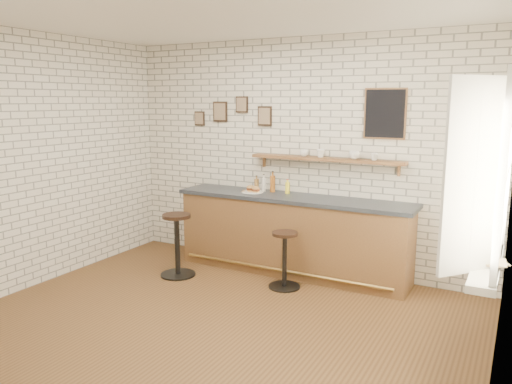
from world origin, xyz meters
TOP-DOWN VIEW (x-y plane):
  - ground at (0.00, 0.00)m, footprint 5.00×5.00m
  - bar_counter at (0.05, 1.70)m, footprint 3.10×0.65m
  - sandwich_plate at (-0.53, 1.69)m, footprint 0.28×0.28m
  - ciabatta_sandwich at (-0.52, 1.69)m, footprint 0.23×0.16m
  - potato_chips at (-0.55, 1.68)m, footprint 0.26×0.18m
  - bitters_bottle_brown at (-0.55, 1.84)m, footprint 0.06×0.06m
  - bitters_bottle_white at (-0.44, 1.84)m, footprint 0.06×0.06m
  - bitters_bottle_amber at (-0.31, 1.84)m, footprint 0.07×0.07m
  - condiment_bottle_yellow at (-0.09, 1.84)m, footprint 0.06×0.06m
  - bar_stool_left at (-1.18, 0.90)m, footprint 0.45×0.45m
  - bar_stool_right at (0.19, 1.17)m, footprint 0.39×0.39m
  - wall_shelf at (0.40, 1.90)m, footprint 2.00×0.18m
  - shelf_cup_a at (0.11, 1.90)m, footprint 0.16×0.16m
  - shelf_cup_b at (0.34, 1.90)m, footprint 0.15×0.15m
  - shelf_cup_c at (0.77, 1.90)m, footprint 0.14×0.14m
  - shelf_cup_d at (1.02, 1.90)m, footprint 0.11×0.11m
  - back_wall_decor at (0.23, 1.98)m, footprint 2.96×0.02m
  - window_sill at (2.40, 0.30)m, footprint 0.20×1.35m
  - casement_window at (2.36, 0.30)m, footprint 0.40×1.30m
  - book_lower at (2.38, 0.21)m, footprint 0.24×0.27m
  - book_upper at (2.38, 0.17)m, footprint 0.18×0.23m

SIDE VIEW (x-z plane):
  - ground at x=0.00m, z-range 0.00..0.00m
  - bar_stool_right at x=0.19m, z-range 0.02..0.71m
  - bar_stool_left at x=-1.18m, z-range 0.03..0.83m
  - bar_counter at x=0.05m, z-range 0.00..1.01m
  - window_sill at x=2.40m, z-range 0.87..0.93m
  - book_lower at x=2.38m, z-range 0.93..0.95m
  - book_upper at x=2.38m, z-range 0.95..0.97m
  - sandwich_plate at x=-0.53m, z-range 1.01..1.02m
  - potato_chips at x=-0.55m, z-range 1.02..1.03m
  - ciabatta_sandwich at x=-0.52m, z-range 1.02..1.09m
  - condiment_bottle_yellow at x=-0.09m, z-range 0.99..1.18m
  - bitters_bottle_brown at x=-0.55m, z-range 0.99..1.19m
  - bitters_bottle_white at x=-0.44m, z-range 0.99..1.22m
  - bitters_bottle_amber at x=-0.31m, z-range 0.98..1.26m
  - wall_shelf at x=0.40m, z-range 1.39..1.57m
  - shelf_cup_d at x=1.02m, z-range 1.50..1.59m
  - shelf_cup_a at x=0.11m, z-range 1.50..1.59m
  - shelf_cup_b at x=0.34m, z-range 1.50..1.60m
  - shelf_cup_c at x=0.77m, z-range 1.50..1.60m
  - casement_window at x=2.36m, z-range 0.87..2.43m
  - back_wall_decor at x=0.23m, z-range 1.77..2.33m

